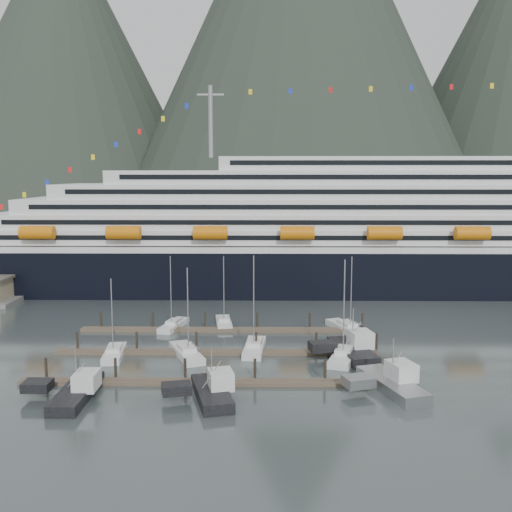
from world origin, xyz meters
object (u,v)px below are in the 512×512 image
object	(u,v)px
cruise_ship	(385,237)
sailboat_f	(224,323)
sailboat_h	(344,357)
sailboat_e	(174,326)
sailboat_a	(114,354)
sailboat_c	(254,348)
trawler_e	(352,350)
sailboat_b	(187,353)
sailboat_g	(347,329)
trawler_a	(76,391)
trawler_d	(391,383)
trawler_b	(211,391)

from	to	relation	value
cruise_ship	sailboat_f	distance (m)	50.84
sailboat_h	sailboat_e	bearing A→B (deg)	74.99
sailboat_a	sailboat_c	xyz separation A→B (m)	(20.47, 3.10, 0.03)
trawler_e	sailboat_h	bearing A→B (deg)	130.40
sailboat_b	sailboat_g	distance (m)	29.41
sailboat_c	sailboat_f	world-z (taller)	sailboat_c
sailboat_b	sailboat_c	bearing A→B (deg)	-96.38
sailboat_f	trawler_e	size ratio (longest dim) A/B	1.02
sailboat_a	sailboat_c	distance (m)	20.70
sailboat_g	trawler_e	distance (m)	14.35
cruise_ship	sailboat_h	distance (m)	58.08
cruise_ship	sailboat_a	xyz separation A→B (m)	(-49.80, -53.56, -11.63)
sailboat_f	trawler_a	xyz separation A→B (m)	(-15.34, -34.92, 0.46)
sailboat_h	trawler_e	world-z (taller)	sailboat_h
sailboat_g	trawler_a	size ratio (longest dim) A/B	1.09
sailboat_b	sailboat_f	world-z (taller)	sailboat_b
sailboat_e	trawler_d	xyz separation A→B (m)	(31.45, -29.99, 0.51)
sailboat_f	sailboat_g	distance (m)	21.59
sailboat_c	trawler_b	bearing A→B (deg)	170.24
cruise_ship	trawler_e	size ratio (longest dim) A/B	16.60
cruise_ship	sailboat_e	distance (m)	58.28
sailboat_h	trawler_e	distance (m)	2.14
sailboat_f	sailboat_h	distance (m)	27.02
sailboat_c	trawler_a	xyz separation A→B (m)	(-21.00, -19.48, 0.43)
trawler_a	trawler_d	xyz separation A→B (m)	(38.16, 3.08, 0.05)
sailboat_b	sailboat_h	xyz separation A→B (m)	(22.91, -1.28, 0.02)
cruise_ship	sailboat_g	world-z (taller)	cruise_ship
cruise_ship	sailboat_b	xyz separation A→B (m)	(-39.20, -53.25, -11.61)
cruise_ship	sailboat_c	world-z (taller)	cruise_ship
sailboat_c	trawler_b	distance (m)	20.11
trawler_a	sailboat_c	bearing A→B (deg)	-47.31
sailboat_e	trawler_d	bearing A→B (deg)	-120.60
sailboat_f	sailboat_h	world-z (taller)	sailboat_h
sailboat_e	sailboat_h	size ratio (longest dim) A/B	0.86
sailboat_c	trawler_b	world-z (taller)	sailboat_c
sailboat_c	trawler_e	xyz separation A→B (m)	(14.30, -2.43, 0.53)
sailboat_c	trawler_d	distance (m)	23.74
sailboat_b	trawler_b	xyz separation A→B (m)	(5.02, -16.72, 0.48)
sailboat_f	trawler_b	xyz separation A→B (m)	(0.79, -34.95, 0.49)
trawler_b	trawler_d	bearing A→B (deg)	-95.97
sailboat_a	trawler_d	bearing A→B (deg)	-115.67
sailboat_a	sailboat_c	bearing A→B (deg)	-87.60
sailboat_f	sailboat_h	size ratio (longest dim) A/B	0.84
sailboat_f	sailboat_h	xyz separation A→B (m)	(18.69, -19.51, 0.04)
cruise_ship	sailboat_f	size ratio (longest dim) A/B	16.31
sailboat_f	trawler_d	bearing A→B (deg)	-151.31
sailboat_c	sailboat_f	distance (m)	16.45
sailboat_b	sailboat_h	world-z (taller)	sailboat_h
sailboat_e	sailboat_g	xyz separation A→B (m)	(29.92, -1.75, 0.01)
trawler_e	sailboat_b	bearing A→B (deg)	78.90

